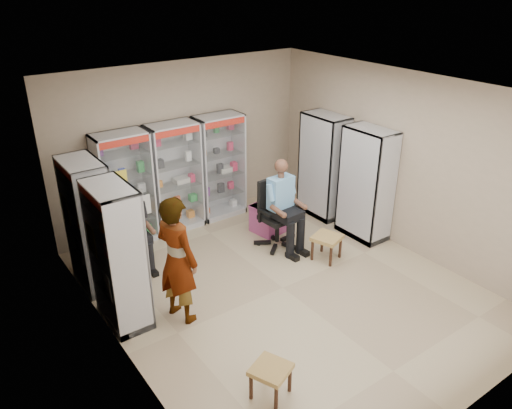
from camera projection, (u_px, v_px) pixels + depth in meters
floor at (283, 288)px, 7.61m from camera, size 6.00×6.00×0.00m
room_shell at (286, 167)px, 6.77m from camera, size 5.02×6.02×3.01m
cabinet_back_left at (125, 190)px, 8.50m from camera, size 0.90×0.50×2.00m
cabinet_back_mid at (175, 177)px, 9.00m from camera, size 0.90×0.50×2.00m
cabinet_back_right at (220, 167)px, 9.50m from camera, size 0.90×0.50×2.00m
cabinet_right_far at (323, 166)px, 9.53m from camera, size 0.90×0.50×2.00m
cabinet_right_near at (366, 184)px, 8.72m from camera, size 0.90×0.50×2.00m
cabinet_left_far at (89, 225)px, 7.33m from camera, size 0.90×0.50×2.00m
cabinet_left_near at (118, 256)px, 6.52m from camera, size 0.90×0.50×2.00m
wooden_chair at (132, 238)px, 8.06m from camera, size 0.42×0.42×0.94m
seated_customer at (131, 228)px, 7.94m from camera, size 0.44×0.60×1.34m
office_chair at (277, 214)px, 8.56m from camera, size 0.69×0.69×1.19m
seated_shopkeeper at (279, 207)px, 8.46m from camera, size 0.55×0.73×1.51m
pink_trunk at (269, 218)px, 9.17m from camera, size 0.62×0.60×0.52m
tea_glass at (271, 203)px, 9.02m from camera, size 0.07×0.07×0.10m
woven_stool_a at (326, 247)px, 8.29m from camera, size 0.54×0.54×0.43m
woven_stool_b at (271, 381)px, 5.61m from camera, size 0.53×0.53×0.40m
standing_man at (177, 260)px, 6.61m from camera, size 0.61×0.76×1.83m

